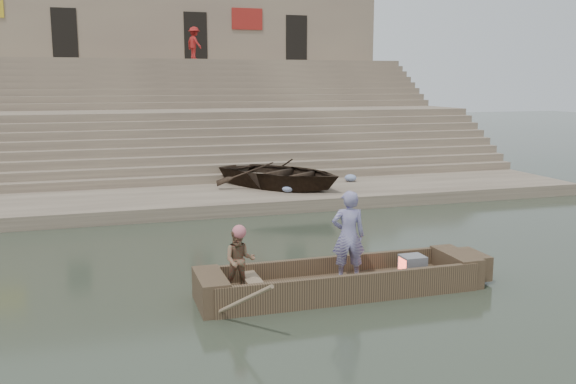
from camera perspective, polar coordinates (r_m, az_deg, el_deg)
name	(u,v)px	position (r m, az deg, el deg)	size (l,w,h in m)	color
ground	(138,291)	(12.68, -13.64, -8.85)	(120.00, 120.00, 0.00)	#262E22
lower_landing	(121,205)	(20.38, -15.10, -1.13)	(32.00, 4.00, 0.40)	gray
mid_landing	(113,144)	(27.63, -15.82, 4.24)	(32.00, 3.00, 2.80)	gray
upper_landing	(108,109)	(34.54, -16.23, 7.33)	(32.00, 3.00, 5.20)	gray
ghat_steps	(111,132)	(29.28, -15.95, 5.33)	(32.00, 11.00, 5.20)	gray
building_wall	(104,54)	(38.53, -16.57, 12.04)	(32.00, 5.07, 11.20)	gray
main_rowboat	(341,287)	(12.25, 4.88, -8.74)	(5.00, 1.30, 0.22)	brown
rowboat_trim	(351,277)	(12.25, 5.80, -7.78)	(6.04, 2.63, 1.87)	brown
standing_man	(348,236)	(12.10, 5.57, -4.03)	(0.65, 0.43, 1.79)	navy
rowing_man	(240,260)	(11.49, -4.48, -6.29)	(0.58, 0.45, 1.20)	#257148
television	(412,265)	(12.78, 11.34, -6.63)	(0.46, 0.42, 0.40)	slate
beached_rowboat	(281,174)	(21.59, -0.65, 1.68)	(3.34, 4.67, 0.97)	#2D2116
pedestrian	(194,43)	(34.12, -8.62, 13.38)	(1.10, 0.63, 1.70)	maroon
cloth_bundles	(321,183)	(21.88, 3.05, 0.85)	(3.32, 1.93, 0.26)	#3F5999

